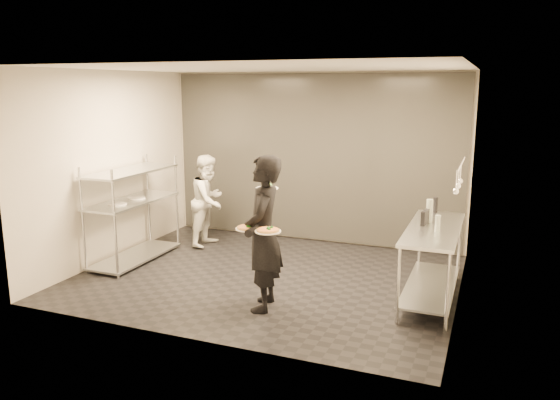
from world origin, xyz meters
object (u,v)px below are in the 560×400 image
at_px(pizza_plate_near, 248,228).
at_px(bottle_dark, 435,205).
at_px(pass_rack, 133,210).
at_px(salad_plate, 267,187).
at_px(pizza_plate_far, 268,230).
at_px(chef, 209,200).
at_px(pos_monitor, 425,217).
at_px(bottle_clear, 438,224).
at_px(prep_counter, 432,251).
at_px(bottle_green, 429,211).
at_px(waiter, 263,234).

distance_m(pizza_plate_near, bottle_dark, 2.67).
bearing_deg(bottle_dark, pass_rack, -169.32).
bearing_deg(salad_plate, pizza_plate_far, -66.21).
bearing_deg(bottle_dark, salad_plate, -140.27).
xyz_separation_m(chef, pizza_plate_far, (2.03, -2.34, 0.29)).
distance_m(pos_monitor, bottle_clear, 0.36).
bearing_deg(bottle_dark, prep_counter, -84.85).
xyz_separation_m(bottle_green, bottle_dark, (0.02, 0.56, -0.04)).
bearing_deg(bottle_green, pizza_plate_near, -143.19).
relative_size(chef, pos_monitor, 6.11).
height_order(bottle_green, bottle_clear, bottle_green).
relative_size(pass_rack, bottle_dark, 7.68).
relative_size(chef, salad_plate, 5.55).
bearing_deg(pos_monitor, bottle_green, 83.49).
height_order(waiter, pizza_plate_far, waiter).
bearing_deg(pizza_plate_near, chef, 128.08).
relative_size(waiter, chef, 1.22).
relative_size(pizza_plate_near, bottle_clear, 1.48).
bearing_deg(pizza_plate_far, pass_rack, 155.39).
xyz_separation_m(prep_counter, bottle_clear, (0.06, -0.20, 0.39)).
bearing_deg(pizza_plate_far, bottle_green, 43.85).
bearing_deg(bottle_dark, bottle_clear, -82.67).
bearing_deg(pizza_plate_near, bottle_clear, 25.17).
distance_m(pass_rack, chef, 1.29).
distance_m(prep_counter, waiter, 2.07).
relative_size(prep_counter, waiter, 0.99).
bearing_deg(bottle_clear, pos_monitor, 119.49).
bearing_deg(bottle_clear, waiter, -157.41).
distance_m(pass_rack, prep_counter, 4.33).
height_order(pizza_plate_near, salad_plate, salad_plate).
relative_size(waiter, salad_plate, 6.77).
bearing_deg(waiter, bottle_green, 111.75).
bearing_deg(salad_plate, bottle_dark, 39.73).
bearing_deg(bottle_clear, chef, 160.76).
distance_m(pass_rack, pos_monitor, 4.22).
bearing_deg(salad_plate, bottle_clear, 14.45).
xyz_separation_m(waiter, bottle_green, (1.72, 1.22, 0.15)).
height_order(pass_rack, pizza_plate_near, pass_rack).
relative_size(pizza_plate_far, bottle_dark, 1.39).
relative_size(salad_plate, bottle_green, 0.94).
height_order(prep_counter, bottle_clear, bottle_clear).
xyz_separation_m(prep_counter, pos_monitor, (-0.12, 0.11, 0.38)).
height_order(pizza_plate_far, bottle_clear, bottle_clear).
xyz_separation_m(prep_counter, pizza_plate_near, (-1.92, -1.13, 0.38)).
bearing_deg(pass_rack, pizza_plate_far, -24.61).
xyz_separation_m(pass_rack, waiter, (2.53, -0.97, 0.14)).
bearing_deg(pass_rack, pizza_plate_near, -25.01).
height_order(salad_plate, bottle_dark, salad_plate).
height_order(waiter, salad_plate, waiter).
distance_m(chef, pizza_plate_near, 2.84).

